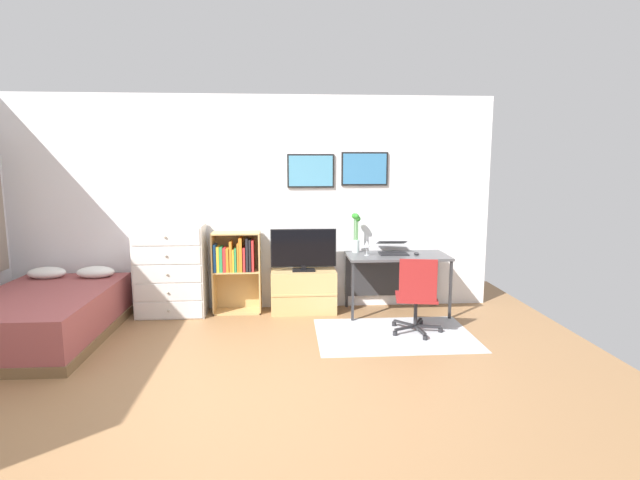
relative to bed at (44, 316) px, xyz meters
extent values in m
plane|color=#936B44|center=(2.15, -1.36, -0.26)|extent=(7.20, 7.20, 0.00)
cube|color=white|center=(2.15, 1.07, 1.09)|extent=(6.12, 0.06, 2.70)
cube|color=black|center=(2.89, 1.02, 1.51)|extent=(0.59, 0.02, 0.42)
cube|color=#4C93B7|center=(2.89, 1.01, 1.51)|extent=(0.55, 0.01, 0.38)
cube|color=black|center=(3.57, 1.02, 1.53)|extent=(0.59, 0.02, 0.42)
cube|color=teal|center=(3.57, 1.01, 1.53)|extent=(0.55, 0.01, 0.38)
cube|color=#B2B7BC|center=(3.74, -0.13, -0.26)|extent=(1.70, 1.20, 0.01)
cube|color=brown|center=(0.00, -0.02, -0.21)|extent=(1.29, 2.02, 0.10)
cube|color=#9E4C4C|center=(0.00, -0.02, 0.04)|extent=(1.25, 1.98, 0.41)
ellipsoid|color=white|center=(-0.28, 0.74, 0.31)|extent=(0.44, 0.28, 0.14)
ellipsoid|color=white|center=(0.28, 0.74, 0.31)|extent=(0.44, 0.28, 0.14)
cube|color=silver|center=(1.16, 0.80, 0.30)|extent=(0.83, 0.42, 1.13)
cube|color=silver|center=(1.16, 0.58, -0.14)|extent=(0.79, 0.01, 0.20)
sphere|color=#A59E8C|center=(1.16, 0.56, -0.14)|extent=(0.03, 0.03, 0.03)
cube|color=silver|center=(1.16, 0.58, 0.08)|extent=(0.79, 0.01, 0.20)
sphere|color=#A59E8C|center=(1.16, 0.56, 0.08)|extent=(0.03, 0.03, 0.03)
cube|color=silver|center=(1.16, 0.58, 0.30)|extent=(0.79, 0.01, 0.20)
sphere|color=#A59E8C|center=(1.16, 0.56, 0.30)|extent=(0.03, 0.03, 0.03)
cube|color=silver|center=(1.16, 0.58, 0.53)|extent=(0.79, 0.01, 0.20)
sphere|color=#A59E8C|center=(1.16, 0.56, 0.53)|extent=(0.03, 0.03, 0.03)
cube|color=silver|center=(1.16, 0.58, 0.75)|extent=(0.79, 0.01, 0.20)
sphere|color=#A59E8C|center=(1.16, 0.56, 0.75)|extent=(0.03, 0.03, 0.03)
cube|color=tan|center=(1.67, 0.86, 0.25)|extent=(0.02, 0.30, 1.02)
cube|color=tan|center=(2.24, 0.86, 0.25)|extent=(0.02, 0.30, 1.02)
cube|color=tan|center=(1.95, 0.86, -0.25)|extent=(0.59, 0.30, 0.02)
cube|color=tan|center=(1.95, 0.86, 0.27)|extent=(0.55, 0.30, 0.02)
cube|color=tan|center=(1.95, 0.86, 0.75)|extent=(0.55, 0.30, 0.02)
cube|color=tan|center=(1.95, 1.00, 0.25)|extent=(0.59, 0.01, 1.02)
cube|color=#1E519E|center=(1.70, 0.80, 0.45)|extent=(0.03, 0.17, 0.34)
cube|color=gold|center=(1.74, 0.81, 0.44)|extent=(0.03, 0.19, 0.32)
cube|color=#2D8C4C|center=(1.78, 0.81, 0.44)|extent=(0.04, 0.19, 0.31)
cube|color=red|center=(1.82, 0.80, 0.43)|extent=(0.04, 0.17, 0.30)
cube|color=orange|center=(1.85, 0.83, 0.43)|extent=(0.03, 0.22, 0.29)
cube|color=orange|center=(1.89, 0.82, 0.47)|extent=(0.03, 0.20, 0.38)
cube|color=gold|center=(1.92, 0.82, 0.42)|extent=(0.02, 0.21, 0.28)
cube|color=#2D8C4C|center=(1.95, 0.80, 0.43)|extent=(0.03, 0.18, 0.30)
cube|color=orange|center=(1.98, 0.83, 0.45)|extent=(0.02, 0.22, 0.35)
cube|color=orange|center=(2.01, 0.83, 0.49)|extent=(0.04, 0.23, 0.42)
cube|color=red|center=(2.06, 0.84, 0.43)|extent=(0.03, 0.24, 0.30)
cube|color=black|center=(2.09, 0.81, 0.48)|extent=(0.03, 0.19, 0.41)
cube|color=black|center=(2.13, 0.82, 0.48)|extent=(0.02, 0.21, 0.40)
cube|color=red|center=(2.16, 0.82, 0.47)|extent=(0.03, 0.20, 0.39)
cube|color=tan|center=(2.79, 0.81, 0.01)|extent=(0.81, 0.40, 0.53)
cube|color=tan|center=(2.79, 0.60, 0.01)|extent=(0.81, 0.01, 0.02)
cube|color=black|center=(2.79, 0.79, 0.28)|extent=(0.28, 0.16, 0.02)
cube|color=black|center=(2.79, 0.79, 0.32)|extent=(0.06, 0.04, 0.05)
cube|color=black|center=(2.79, 0.79, 0.56)|extent=(0.81, 0.02, 0.47)
cube|color=black|center=(2.79, 0.77, 0.56)|extent=(0.78, 0.01, 0.44)
cube|color=#4C4C4F|center=(3.94, 0.69, 0.47)|extent=(1.24, 0.64, 0.03)
cube|color=#2D2D30|center=(3.35, 0.40, 0.10)|extent=(0.03, 0.03, 0.71)
cube|color=#2D2D30|center=(4.54, 0.40, 0.10)|extent=(0.03, 0.03, 0.71)
cube|color=#2D2D30|center=(3.35, 0.98, 0.10)|extent=(0.03, 0.03, 0.71)
cube|color=#2D2D30|center=(4.54, 0.98, 0.10)|extent=(0.03, 0.03, 0.71)
cube|color=#2D2D30|center=(3.94, 1.00, 0.13)|extent=(1.18, 0.02, 0.50)
cylinder|color=#232326|center=(4.27, -0.09, -0.23)|extent=(0.05, 0.05, 0.05)
cube|color=#232326|center=(4.14, -0.06, -0.19)|extent=(0.28, 0.08, 0.02)
cylinder|color=#232326|center=(4.13, 0.21, -0.23)|extent=(0.05, 0.05, 0.05)
cube|color=#232326|center=(4.07, 0.09, -0.19)|extent=(0.16, 0.26, 0.02)
cylinder|color=#232326|center=(3.81, 0.17, -0.23)|extent=(0.05, 0.05, 0.05)
cube|color=#232326|center=(3.90, 0.07, -0.19)|extent=(0.21, 0.22, 0.02)
cylinder|color=#232326|center=(3.75, -0.16, -0.23)|extent=(0.05, 0.05, 0.05)
cube|color=#232326|center=(3.87, -0.10, -0.19)|extent=(0.27, 0.15, 0.02)
cylinder|color=#232326|center=(4.04, -0.31, -0.23)|extent=(0.05, 0.05, 0.05)
cube|color=#232326|center=(4.02, -0.17, -0.19)|extent=(0.07, 0.28, 0.02)
cylinder|color=#232326|center=(4.00, -0.04, -0.03)|extent=(0.04, 0.04, 0.30)
cube|color=maroon|center=(4.00, -0.04, 0.14)|extent=(0.51, 0.51, 0.03)
cube|color=maroon|center=(3.96, -0.23, 0.38)|extent=(0.40, 0.11, 0.45)
cube|color=black|center=(3.91, 0.74, 0.49)|extent=(0.36, 0.26, 0.01)
cube|color=black|center=(3.91, 0.73, 0.49)|extent=(0.34, 0.23, 0.00)
cube|color=black|center=(3.91, 0.89, 0.60)|extent=(0.36, 0.24, 0.07)
cube|color=#234C5B|center=(3.91, 0.88, 0.61)|extent=(0.34, 0.22, 0.06)
ellipsoid|color=#262628|center=(4.18, 0.67, 0.50)|extent=(0.06, 0.10, 0.03)
cylinder|color=silver|center=(3.46, 0.89, 0.56)|extent=(0.09, 0.09, 0.16)
cylinder|color=#3D8438|center=(3.48, 0.90, 0.72)|extent=(0.01, 0.01, 0.38)
sphere|color=#308B2C|center=(3.48, 0.90, 0.91)|extent=(0.07, 0.07, 0.07)
cylinder|color=#3D8438|center=(3.45, 0.90, 0.74)|extent=(0.01, 0.01, 0.41)
sphere|color=#308B2C|center=(3.45, 0.90, 0.94)|extent=(0.07, 0.07, 0.07)
cylinder|color=#3D8438|center=(3.43, 0.90, 0.74)|extent=(0.01, 0.01, 0.42)
sphere|color=#308B2C|center=(3.43, 0.90, 0.95)|extent=(0.07, 0.07, 0.07)
cylinder|color=#3D8438|center=(3.46, 0.89, 0.73)|extent=(0.01, 0.01, 0.41)
sphere|color=#308B2C|center=(3.46, 0.89, 0.94)|extent=(0.07, 0.07, 0.07)
cylinder|color=silver|center=(3.56, 0.67, 0.48)|extent=(0.06, 0.06, 0.01)
cylinder|color=silver|center=(3.56, 0.67, 0.54)|extent=(0.01, 0.01, 0.10)
cone|color=silver|center=(3.56, 0.67, 0.62)|extent=(0.07, 0.07, 0.07)
camera|label=1|loc=(2.56, -5.31, 1.61)|focal=28.07mm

